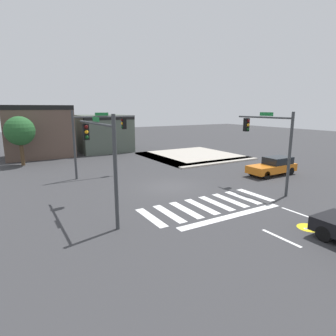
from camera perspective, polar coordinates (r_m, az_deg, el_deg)
The scene contains 10 objects.
ground_plane at distance 20.33m, azimuth 0.30°, elevation -3.81°, with size 120.00×120.00×0.00m, color #353538.
crosswalk_near at distance 16.81m, azimuth 8.27°, elevation -7.38°, with size 8.14×2.90×0.01m.
bike_detector_marking at distance 15.19m, azimuth 26.62°, elevation -10.76°, with size 1.06×1.06×0.01m.
curb_corner_northeast at distance 32.55m, azimuth 4.62°, elevation 2.34°, with size 10.00×10.60×0.15m.
storefront_row at distance 36.58m, azimuth -19.05°, elevation 6.88°, with size 14.48×6.86×5.86m.
traffic_signal_southwest at distance 14.78m, azimuth -13.72°, elevation 4.35°, with size 0.32×5.92×5.32m.
traffic_signal_southeast at distance 20.08m, azimuth 19.71°, elevation 6.05°, with size 0.32×4.59×5.35m.
traffic_signal_northwest at distance 23.55m, azimuth -14.01°, elevation 7.17°, with size 5.20×0.32×5.40m.
car_orange at distance 25.32m, azimuth 20.58°, elevation 0.37°, with size 4.42×1.74×1.50m.
roadside_tree at distance 30.89m, azimuth -27.86°, elevation 6.62°, with size 2.81×2.81×4.81m.
Camera 1 is at (-10.04, -16.77, 5.57)m, focal length 30.06 mm.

